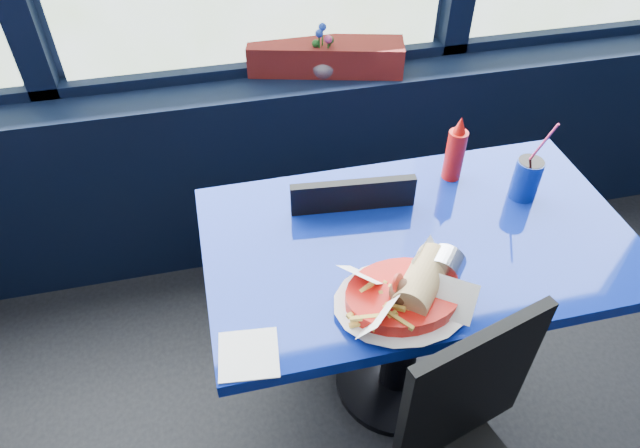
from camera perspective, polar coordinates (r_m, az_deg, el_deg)
The scene contains 9 objects.
window_sill at distance 2.43m, azimuth -4.98°, elevation 5.75°, with size 5.00×0.26×0.80m, color black.
near_table at distance 1.75m, azimuth 9.21°, elevation -5.50°, with size 1.20×0.70×0.75m.
chair_near_back at distance 1.94m, azimuth 1.83°, elevation -2.16°, with size 0.42×0.42×0.85m.
planter_box at distance 2.24m, azimuth 0.56°, elevation 16.40°, with size 0.58×0.15×0.12m, color maroon.
flower_vase at distance 2.20m, azimuth 0.33°, elevation 15.95°, with size 0.12×0.12×0.20m.
food_basket at distance 1.42m, azimuth 8.59°, elevation -6.89°, with size 0.38×0.38×0.11m.
ketchup_bottle at distance 1.79m, azimuth 13.38°, elevation 7.07°, with size 0.06×0.06×0.22m.
soda_cup at distance 1.79m, azimuth 19.95°, elevation 4.36°, with size 0.08×0.08×0.27m.
napkin at distance 1.35m, azimuth -7.16°, elevation -12.82°, with size 0.14×0.14×0.00m, color white.
Camera 1 is at (-0.23, 0.95, 1.87)m, focal length 32.00 mm.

